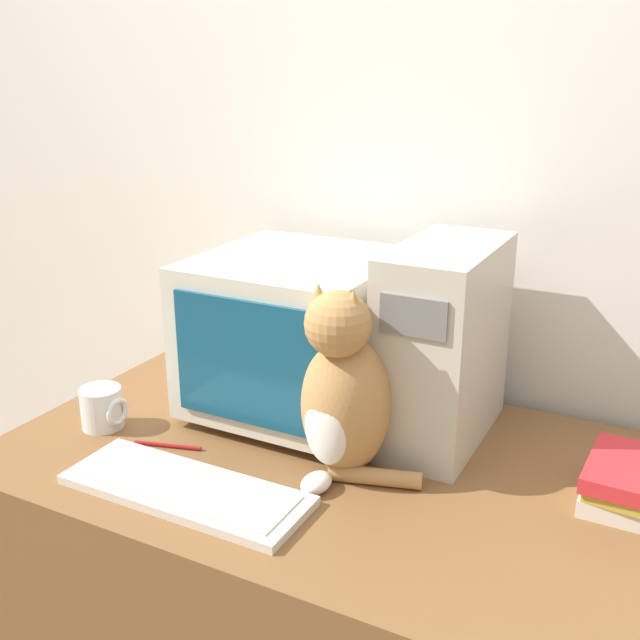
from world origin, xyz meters
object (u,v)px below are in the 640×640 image
Objects in this scene: book_stack at (625,481)px; computer_tower at (443,343)px; cat at (344,394)px; mug at (103,408)px; pen at (168,445)px; keyboard at (186,489)px; crt_monitor at (297,333)px.

computer_tower is at bearing 166.22° from book_stack.
cat reaches higher than mug.
mug is at bearing 177.11° from pen.
cat is 1.84× the size of book_stack.
book_stack reaches higher than keyboard.
cat is 3.99× the size of mug.
computer_tower is 0.88× the size of keyboard.
cat reaches higher than crt_monitor.
crt_monitor is 0.75m from book_stack.
book_stack is 0.92m from pen.
cat is (0.23, 0.22, 0.16)m from keyboard.
keyboard is 0.36m from mug.
pen is (-0.38, -0.09, -0.17)m from cat.
mug is (-0.56, -0.08, -0.12)m from cat.
computer_tower is at bearing 52.82° from keyboard.
crt_monitor reaches higher than book_stack.
crt_monitor reaches higher than mug.
mug reaches higher than pen.
computer_tower is 0.63m from pen.
cat is 0.55m from book_stack.
cat is at bearing 12.89° from pen.
cat is at bearing -116.08° from computer_tower.
book_stack is (0.73, -0.06, -0.15)m from crt_monitor.
book_stack is at bearing -4.71° from crt_monitor.
book_stack is at bearing 14.52° from pen.
pen is 1.49× the size of mug.
pen is at bearing -160.29° from cat.
computer_tower is at bearing 6.22° from crt_monitor.
computer_tower reaches higher than crt_monitor.
cat is at bearing -43.17° from crt_monitor.
crt_monitor is 2.08× the size of book_stack.
keyboard is at bearing -129.83° from cat.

